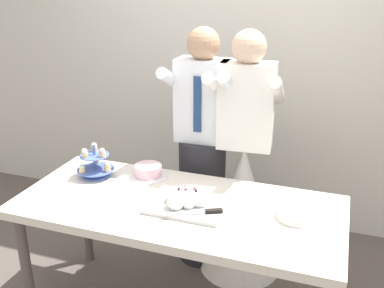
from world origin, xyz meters
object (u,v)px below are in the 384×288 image
(person_bride, at_px, (242,193))
(plate_stack, at_px, (297,214))
(round_cake, at_px, (148,172))
(person_groom, at_px, (202,163))
(cupcake_stand, at_px, (95,164))
(main_cake_tray, at_px, (187,200))
(dessert_table, at_px, (178,215))

(person_bride, bearing_deg, plate_stack, -53.38)
(plate_stack, bearing_deg, round_cake, 167.59)
(person_bride, bearing_deg, person_groom, 173.81)
(cupcake_stand, height_order, main_cake_tray, cupcake_stand)
(main_cake_tray, height_order, plate_stack, main_cake_tray)
(plate_stack, xyz_separation_m, round_cake, (-0.93, 0.21, 0.01))
(round_cake, distance_m, person_bride, 0.67)
(cupcake_stand, xyz_separation_m, round_cake, (0.31, 0.10, -0.04))
(main_cake_tray, relative_size, person_groom, 0.25)
(round_cake, height_order, person_groom, person_groom)
(main_cake_tray, bearing_deg, person_bride, 74.49)
(dessert_table, bearing_deg, plate_stack, 4.95)
(person_groom, bearing_deg, dessert_table, -84.45)
(round_cake, bearing_deg, plate_stack, -12.41)
(dessert_table, distance_m, plate_stack, 0.65)
(main_cake_tray, relative_size, plate_stack, 2.06)
(plate_stack, height_order, person_bride, person_bride)
(main_cake_tray, distance_m, person_groom, 0.67)
(round_cake, bearing_deg, main_cake_tray, -38.52)
(dessert_table, xyz_separation_m, person_groom, (-0.06, 0.63, 0.05))
(dessert_table, xyz_separation_m, plate_stack, (0.64, 0.06, 0.10))
(dessert_table, xyz_separation_m, main_cake_tray, (0.06, -0.02, 0.12))
(dessert_table, relative_size, person_groom, 1.08)
(person_bride, bearing_deg, dessert_table, -111.32)
(cupcake_stand, distance_m, person_groom, 0.73)
(plate_stack, relative_size, person_bride, 0.12)
(cupcake_stand, relative_size, person_groom, 0.14)
(cupcake_stand, relative_size, round_cake, 0.96)
(plate_stack, bearing_deg, person_groom, 140.53)
(person_groom, xyz_separation_m, person_bride, (0.30, -0.03, -0.16))
(dessert_table, relative_size, round_cake, 7.50)
(person_groom, bearing_deg, main_cake_tray, -79.38)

